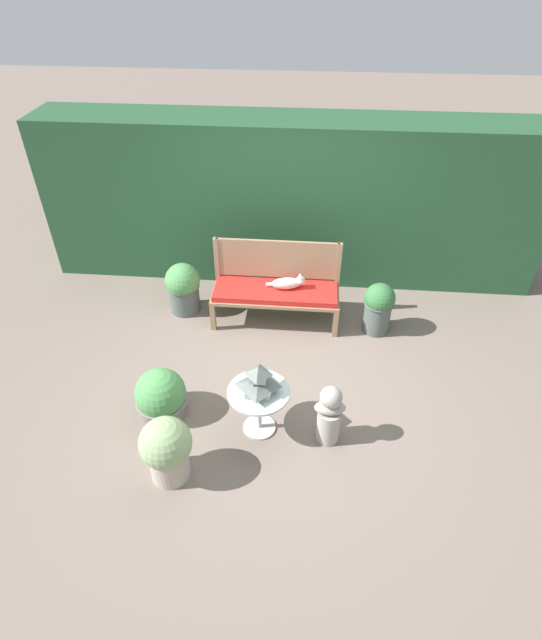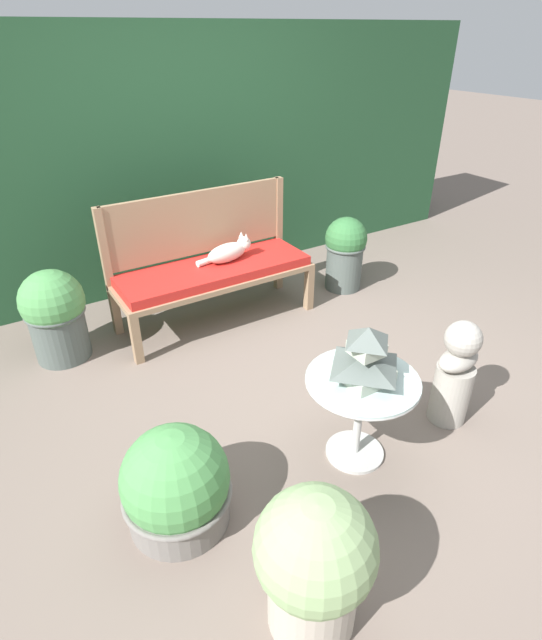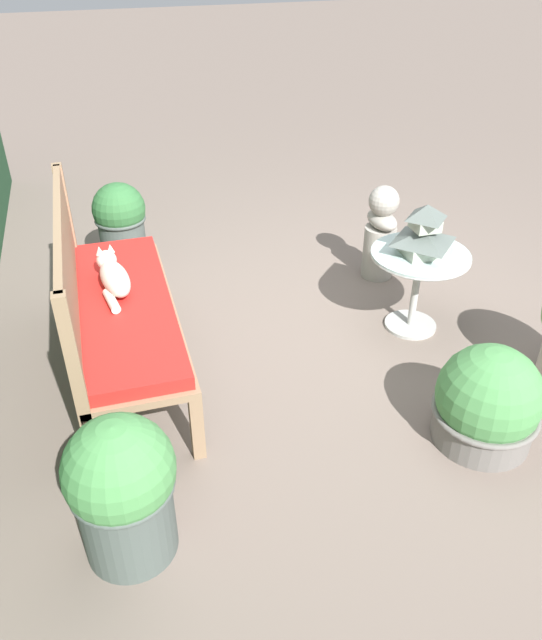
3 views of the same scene
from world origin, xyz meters
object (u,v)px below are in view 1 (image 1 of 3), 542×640
Objects in this scene: potted_plant_table_far at (183,287)px; garden_bench at (275,294)px; potted_plant_patio_mid at (378,307)px; potted_plant_hedge_corner at (167,449)px; cat at (288,283)px; pagoda_birdhouse at (258,381)px; patio_table at (259,399)px; garden_bust at (329,415)px; potted_plant_path_edge at (161,396)px.

garden_bench is at bearing -6.15° from potted_plant_table_far.
potted_plant_hedge_corner is (-1.97, -2.23, 0.01)m from potted_plant_patio_mid.
potted_plant_table_far is at bearing 166.17° from cat.
pagoda_birdhouse is 0.47× the size of potted_plant_hedge_corner.
cat is 2.51m from potted_plant_hedge_corner.
potted_plant_hedge_corner reaches higher than garden_bench.
garden_bust is (0.66, -0.07, -0.07)m from patio_table.
cat is 1.89m from garden_bust.
potted_plant_hedge_corner is at bearing -131.51° from potted_plant_patio_mid.
cat is 1.75m from pagoda_birdhouse.
garden_bust is at bearing -46.58° from potted_plant_table_far.
garden_bust reaches higher than potted_plant_path_edge.
garden_bust is 1.01× the size of potted_plant_table_far.
garden_bust reaches higher than potted_plant_patio_mid.
garden_bust is at bearing -6.48° from potted_plant_path_edge.
potted_plant_table_far is at bearing 173.85° from garden_bench.
potted_plant_hedge_corner is (0.41, -2.43, 0.01)m from potted_plant_table_far.
cat reaches higher than patio_table.
patio_table is 0.88× the size of garden_bust.
patio_table is at bearing -90.56° from garden_bench.
garden_bust is 2.62m from potted_plant_table_far.
garden_bench is 2.61× the size of patio_table.
patio_table is 2.16m from potted_plant_table_far.
patio_table is 1.01m from potted_plant_path_edge.
potted_plant_table_far reaches higher than garden_bench.
patio_table is 1.12× the size of potted_plant_path_edge.
cat is at bearing 54.71° from potted_plant_path_edge.
patio_table is at bearing -7.02° from potted_plant_path_edge.
cat is 1.76m from patio_table.
potted_plant_path_edge reaches higher than patio_table.
potted_plant_patio_mid is at bearing -3.59° from garden_bench.
pagoda_birdhouse is 0.73m from garden_bust.
garden_bench is 1.89m from potted_plant_path_edge.
garden_bench is 3.26× the size of cat.
pagoda_birdhouse is at bearing -90.56° from garden_bench.
garden_bust is (0.64, -1.78, -0.07)m from garden_bench.
potted_plant_table_far is (-1.30, 0.09, -0.20)m from cat.
garden_bust is at bearing 20.75° from potted_plant_hedge_corner.
potted_plant_hedge_corner is (-0.73, -0.59, -0.29)m from pagoda_birdhouse.
pagoda_birdhouse reaches higher than potted_plant_patio_mid.
patio_table is 0.94m from potted_plant_hedge_corner.
potted_plant_path_edge reaches higher than garden_bench.
patio_table is at bearing 39.04° from potted_plant_hedge_corner.
potted_plant_table_far is 2.46m from potted_plant_hedge_corner.
garden_bench is at bearing 89.44° from pagoda_birdhouse.
cat is 0.72× the size of potted_plant_patio_mid.
garden_bust is 1.80m from potted_plant_patio_mid.
potted_plant_path_edge is (-0.99, 0.12, -0.42)m from pagoda_birdhouse.
garden_bench is at bearing 89.44° from patio_table.
patio_table is 0.90× the size of potted_plant_patio_mid.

